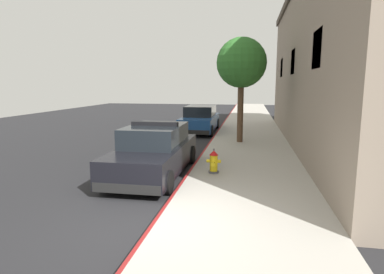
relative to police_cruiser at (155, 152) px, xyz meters
name	(u,v)px	position (x,y,z in m)	size (l,w,h in m)	color
ground_plane	(134,140)	(-3.06, 6.40, -0.84)	(30.00, 60.00, 0.20)	#232326
sidewalk_pavement	(249,141)	(2.94, 6.40, -0.68)	(3.59, 60.00, 0.14)	#ADA89E
curb_painted_edge	(213,140)	(1.11, 6.40, -0.68)	(0.08, 60.00, 0.14)	maroon
storefront_building	(357,65)	(7.44, 5.71, 2.93)	(5.65, 19.32, 7.32)	gray
police_cruiser	(155,152)	(0.00, 0.00, 0.00)	(1.94, 4.84, 1.68)	black
parked_car_silver_ahead	(200,120)	(-0.02, 9.51, 0.00)	(1.94, 4.84, 1.56)	navy
fire_hydrant	(214,162)	(1.87, 0.04, -0.26)	(0.44, 0.40, 0.76)	#4C4C51
street_tree	(241,64)	(2.48, 5.68, 3.03)	(2.30, 2.30, 4.83)	brown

